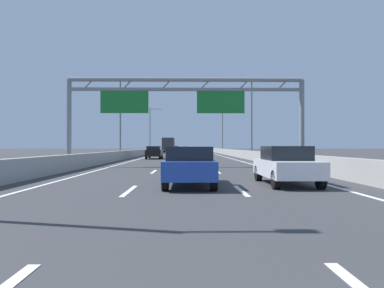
{
  "coord_description": "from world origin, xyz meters",
  "views": [
    {
      "loc": [
        0.04,
        0.45,
        1.44
      ],
      "look_at": [
        1.08,
        70.41,
        1.86
      ],
      "focal_mm": 35.03,
      "sensor_mm": 36.0,
      "label": 1
    }
  ],
  "objects": [
    {
      "name": "lane_dash_right_6",
      "position": [
        1.8,
        57.5,
        0.01
      ],
      "size": [
        0.16,
        3.0,
        0.01
      ],
      "primitive_type": "cube",
      "color": "white",
      "rests_on": "ground_plane"
    },
    {
      "name": "barrier_right",
      "position": [
        6.9,
        110.0,
        0.47
      ],
      "size": [
        0.45,
        220.0,
        0.95
      ],
      "color": "#9E9E99",
      "rests_on": "ground_plane"
    },
    {
      "name": "lane_dash_left_16",
      "position": [
        -1.8,
        147.5,
        0.01
      ],
      "size": [
        0.16,
        3.0,
        0.01
      ],
      "primitive_type": "cube",
      "color": "white",
      "rests_on": "ground_plane"
    },
    {
      "name": "streetlamp_right_far",
      "position": [
        7.47,
        79.7,
        5.4
      ],
      "size": [
        2.58,
        0.28,
        9.5
      ],
      "color": "slate",
      "rests_on": "ground_plane"
    },
    {
      "name": "red_car",
      "position": [
        -3.63,
        137.88,
        0.77
      ],
      "size": [
        1.74,
        4.2,
        1.49
      ],
      "color": "red",
      "rests_on": "ground_plane"
    },
    {
      "name": "silver_car",
      "position": [
        -3.54,
        120.4,
        0.78
      ],
      "size": [
        1.73,
        4.51,
        1.53
      ],
      "color": "#A8ADB2",
      "rests_on": "ground_plane"
    },
    {
      "name": "lane_dash_left_14",
      "position": [
        -1.8,
        129.5,
        0.01
      ],
      "size": [
        0.16,
        3.0,
        0.01
      ],
      "primitive_type": "cube",
      "color": "white",
      "rests_on": "ground_plane"
    },
    {
      "name": "white_car",
      "position": [
        3.78,
        14.44,
        0.75
      ],
      "size": [
        1.73,
        4.16,
        1.45
      ],
      "color": "silver",
      "rests_on": "ground_plane"
    },
    {
      "name": "lane_dash_right_17",
      "position": [
        1.8,
        156.5,
        0.01
      ],
      "size": [
        0.16,
        3.0,
        0.01
      ],
      "primitive_type": "cube",
      "color": "white",
      "rests_on": "ground_plane"
    },
    {
      "name": "lane_dash_right_5",
      "position": [
        1.8,
        48.5,
        0.01
      ],
      "size": [
        0.16,
        3.0,
        0.01
      ],
      "primitive_type": "cube",
      "color": "white",
      "rests_on": "ground_plane"
    },
    {
      "name": "lane_dash_left_2",
      "position": [
        -1.8,
        21.5,
        0.01
      ],
      "size": [
        0.16,
        3.0,
        0.01
      ],
      "primitive_type": "cube",
      "color": "white",
      "rests_on": "ground_plane"
    },
    {
      "name": "lane_dash_left_8",
      "position": [
        -1.8,
        75.5,
        0.01
      ],
      "size": [
        0.16,
        3.0,
        0.01
      ],
      "primitive_type": "cube",
      "color": "white",
      "rests_on": "ground_plane"
    },
    {
      "name": "ground_plane",
      "position": [
        0.0,
        100.0,
        0.0
      ],
      "size": [
        260.0,
        260.0,
        0.0
      ],
      "primitive_type": "plane",
      "color": "#38383A"
    },
    {
      "name": "lane_dash_right_7",
      "position": [
        1.8,
        66.5,
        0.01
      ],
      "size": [
        0.16,
        3.0,
        0.01
      ],
      "primitive_type": "cube",
      "color": "white",
      "rests_on": "ground_plane"
    },
    {
      "name": "lane_dash_left_15",
      "position": [
        -1.8,
        138.5,
        0.01
      ],
      "size": [
        0.16,
        3.0,
        0.01
      ],
      "primitive_type": "cube",
      "color": "white",
      "rests_on": "ground_plane"
    },
    {
      "name": "edge_line_left",
      "position": [
        -5.25,
        88.0,
        0.01
      ],
      "size": [
        0.16,
        176.0,
        0.01
      ],
      "primitive_type": "cube",
      "color": "white",
      "rests_on": "ground_plane"
    },
    {
      "name": "blue_car",
      "position": [
        0.14,
        14.06,
        0.75
      ],
      "size": [
        1.78,
        4.47,
        1.43
      ],
      "color": "#2347AD",
      "rests_on": "ground_plane"
    },
    {
      "name": "black_car",
      "position": [
        -3.62,
        43.17,
        0.75
      ],
      "size": [
        1.73,
        4.61,
        1.45
      ],
      "color": "black",
      "rests_on": "ground_plane"
    },
    {
      "name": "lane_dash_left_17",
      "position": [
        -1.8,
        156.5,
        0.01
      ],
      "size": [
        0.16,
        3.0,
        0.01
      ],
      "primitive_type": "cube",
      "color": "white",
      "rests_on": "ground_plane"
    },
    {
      "name": "lane_dash_left_9",
      "position": [
        -1.8,
        84.5,
        0.01
      ],
      "size": [
        0.16,
        3.0,
        0.01
      ],
      "primitive_type": "cube",
      "color": "white",
      "rests_on": "ground_plane"
    },
    {
      "name": "green_car",
      "position": [
        -0.09,
        118.18,
        0.72
      ],
      "size": [
        1.82,
        4.16,
        1.37
      ],
      "color": "#1E7A38",
      "rests_on": "ground_plane"
    },
    {
      "name": "streetlamp_right_mid",
      "position": [
        7.47,
        44.24,
        5.4
      ],
      "size": [
        2.58,
        0.28,
        9.5
      ],
      "color": "slate",
      "rests_on": "ground_plane"
    },
    {
      "name": "lane_dash_right_3",
      "position": [
        1.8,
        30.5,
        0.01
      ],
      "size": [
        0.16,
        3.0,
        0.01
      ],
      "primitive_type": "cube",
      "color": "white",
      "rests_on": "ground_plane"
    },
    {
      "name": "box_truck",
      "position": [
        -3.77,
        79.8,
        1.73
      ],
      "size": [
        2.37,
        7.89,
        3.2
      ],
      "color": "#B21E19",
      "rests_on": "ground_plane"
    },
    {
      "name": "lane_dash_right_8",
      "position": [
        1.8,
        75.5,
        0.01
      ],
      "size": [
        0.16,
        3.0,
        0.01
      ],
      "primitive_type": "cube",
      "color": "white",
      "rests_on": "ground_plane"
    },
    {
      "name": "lane_dash_right_11",
      "position": [
        1.8,
        102.5,
        0.01
      ],
      "size": [
        0.16,
        3.0,
        0.01
      ],
      "primitive_type": "cube",
      "color": "white",
      "rests_on": "ground_plane"
    },
    {
      "name": "streetlamp_left_mid",
      "position": [
        -7.47,
        44.24,
        5.4
      ],
      "size": [
        2.58,
        0.28,
        9.5
      ],
      "color": "slate",
      "rests_on": "ground_plane"
    },
    {
      "name": "lane_dash_left_3",
      "position": [
        -1.8,
        30.5,
        0.01
      ],
      "size": [
        0.16,
        3.0,
        0.01
      ],
      "primitive_type": "cube",
      "color": "white",
      "rests_on": "ground_plane"
    },
    {
      "name": "lane_dash_left_4",
      "position": [
        -1.8,
        39.5,
        0.01
      ],
      "size": [
        0.16,
        3.0,
        0.01
      ],
      "primitive_type": "cube",
      "color": "white",
      "rests_on": "ground_plane"
    },
    {
      "name": "lane_dash_right_9",
      "position": [
        1.8,
        84.5,
        0.01
      ],
      "size": [
        0.16,
        3.0,
        0.01
      ],
      "primitive_type": "cube",
      "color": "white",
      "rests_on": "ground_plane"
    },
    {
      "name": "lane_dash_left_12",
      "position": [
        -1.8,
        111.5,
        0.01
      ],
      "size": [
        0.16,
        3.0,
        0.01
      ],
      "primitive_type": "cube",
      "color": "white",
      "rests_on": "ground_plane"
    },
    {
      "name": "lane_dash_right_14",
      "position": [
        1.8,
        129.5,
        0.01
      ],
      "size": [
        0.16,
        3.0,
        0.01
      ],
      "primitive_type": "cube",
      "color": "white",
      "rests_on": "ground_plane"
    },
    {
      "name": "lane_dash_right_10",
      "position": [
        1.8,
        93.5,
        0.01
      ],
      "size": [
        0.16,
        3.0,
        0.01
      ],
      "primitive_type": "cube",
      "color": "white",
      "rests_on": "ground_plane"
    },
    {
      "name": "edge_line_right",
      "position": [
        5.25,
        88.0,
        0.01
      ],
      "size": [
        0.16,
        176.0,
        0.01
      ],
      "primitive_type": "cube",
      "color": "white",
      "rests_on": "ground_plane"
    },
    {
      "name": "lane_dash_left_10",
      "position": [
        -1.8,
        93.5,
        0.01
      ],
      "size": [
        0.16,
        3.0,
        0.01
      ],
      "primitive_type": "cube",
      "color": "white",
      "rests_on": "ground_plane"
    },
    {
      "name": "lane_dash_right_2",
      "position": [
        1.8,
        21.5,
        0.01
      ],
      "size": [
        0.16,
        3.0,
        0.01
      ],
      "primitive_type": "cube",
      "color": "white",
      "rests_on": "ground_plane"
    },
    {
      "name": "lane_dash_left_7",
      "position": [
        -1.8,
        66.5,
        0.01
      ],
      "size": [
        0.16,
        3.0,
        0.01
      ],
      "primitive_type": "cube",
      "color": "white",
      "rests_on": "ground_plane"
    },
    {
      "name": "sign_gantry",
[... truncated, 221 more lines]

